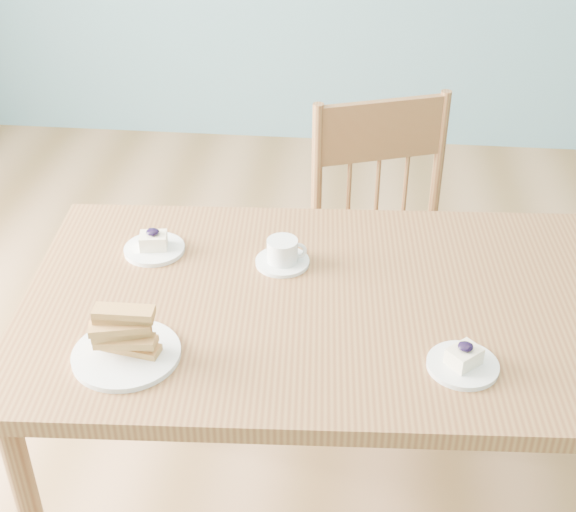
{
  "coord_description": "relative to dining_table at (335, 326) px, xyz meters",
  "views": [
    {
      "loc": [
        -0.11,
        -1.49,
        1.86
      ],
      "look_at": [
        -0.27,
        0.04,
        0.85
      ],
      "focal_mm": 50.0,
      "sensor_mm": 36.0,
      "label": 1
    }
  ],
  "objects": [
    {
      "name": "biscotti_plate",
      "position": [
        -0.42,
        -0.24,
        0.12
      ],
      "size": [
        0.23,
        0.23,
        0.12
      ],
      "rotation": [
        0.0,
        0.0,
        -0.09
      ],
      "color": "silver",
      "rests_on": "dining_table"
    },
    {
      "name": "coffee_cup",
      "position": [
        -0.14,
        0.13,
        0.1
      ],
      "size": [
        0.13,
        0.13,
        0.07
      ],
      "rotation": [
        0.0,
        0.0,
        0.07
      ],
      "color": "silver",
      "rests_on": "dining_table"
    },
    {
      "name": "room",
      "position": [
        0.15,
        0.01,
        0.65
      ],
      "size": [
        5.01,
        5.01,
        2.71
      ],
      "color": "#A8784E",
      "rests_on": "ground"
    },
    {
      "name": "cheesecake_plate_far",
      "position": [
        -0.46,
        0.16,
        0.09
      ],
      "size": [
        0.15,
        0.15,
        0.06
      ],
      "rotation": [
        0.0,
        0.0,
        0.16
      ],
      "color": "silver",
      "rests_on": "dining_table"
    },
    {
      "name": "dining_table",
      "position": [
        0.0,
        0.0,
        0.0
      ],
      "size": [
        1.49,
        0.91,
        0.77
      ],
      "rotation": [
        0.0,
        0.0,
        0.06
      ],
      "color": "brown",
      "rests_on": "ground"
    },
    {
      "name": "dining_chair",
      "position": [
        0.14,
        0.62,
        -0.2
      ],
      "size": [
        0.55,
        0.54,
        0.96
      ],
      "rotation": [
        0.0,
        0.0,
        0.35
      ],
      "color": "brown",
      "rests_on": "ground"
    },
    {
      "name": "cheesecake_plate_near",
      "position": [
        0.27,
        -0.21,
        0.09
      ],
      "size": [
        0.15,
        0.15,
        0.06
      ],
      "rotation": [
        0.0,
        0.0,
        0.74
      ],
      "color": "silver",
      "rests_on": "dining_table"
    }
  ]
}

